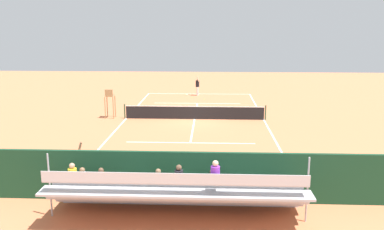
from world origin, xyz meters
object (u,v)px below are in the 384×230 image
at_px(tennis_net, 195,112).
at_px(equipment_bag, 190,190).
at_px(tennis_ball_near, 192,97).
at_px(tennis_racket, 187,95).
at_px(tennis_player, 197,85).
at_px(courtside_bench, 232,181).
at_px(umpire_chair, 110,100).
at_px(bleacher_stand, 173,192).
at_px(tennis_ball_far, 204,99).
at_px(line_judge, 80,165).

distance_m(tennis_net, equipment_bag, 13.41).
bearing_deg(tennis_ball_near, tennis_racket, -71.55).
bearing_deg(tennis_player, courtside_bench, 95.33).
xyz_separation_m(umpire_chair, courtside_bench, (-8.25, 13.40, -0.76)).
relative_size(umpire_chair, tennis_ball_near, 32.42).
height_order(bleacher_stand, tennis_player, bleacher_stand).
xyz_separation_m(tennis_net, tennis_ball_far, (-0.57, -7.96, -0.47)).
bearing_deg(equipment_bag, tennis_racket, -86.43).
height_order(tennis_racket, tennis_ball_near, tennis_ball_near).
bearing_deg(tennis_ball_far, equipment_bag, 89.40).
distance_m(equipment_bag, tennis_ball_far, 21.36).
distance_m(tennis_net, tennis_ball_near, 8.80).
bearing_deg(equipment_bag, courtside_bench, -175.70).
relative_size(equipment_bag, tennis_player, 0.47).
height_order(courtside_bench, equipment_bag, courtside_bench).
bearing_deg(tennis_racket, tennis_player, 159.99).
relative_size(tennis_net, tennis_racket, 19.10).
xyz_separation_m(umpire_chair, tennis_ball_near, (-5.62, -8.63, -1.28)).
height_order(tennis_player, tennis_ball_near, tennis_player).
relative_size(bleacher_stand, tennis_player, 4.70).
relative_size(umpire_chair, equipment_bag, 2.38).
height_order(umpire_chair, equipment_bag, umpire_chair).
distance_m(bleacher_stand, courtside_bench, 3.02).
height_order(courtside_bench, tennis_ball_near, courtside_bench).
xyz_separation_m(umpire_chair, equipment_bag, (-6.55, 13.53, -1.13)).
distance_m(tennis_net, line_judge, 13.57).
relative_size(tennis_player, tennis_ball_near, 29.18).
bearing_deg(bleacher_stand, tennis_net, -90.52).
xyz_separation_m(bleacher_stand, tennis_racket, (1.00, -25.75, -0.90)).
bearing_deg(tennis_ball_near, tennis_ball_far, 145.19).
height_order(umpire_chair, line_judge, umpire_chair).
bearing_deg(tennis_ball_near, equipment_bag, 92.40).
xyz_separation_m(tennis_racket, line_judge, (3.13, 23.31, 1.00)).
height_order(courtside_bench, tennis_racket, courtside_bench).
height_order(bleacher_stand, equipment_bag, bleacher_stand).
height_order(courtside_bench, tennis_ball_far, courtside_bench).
height_order(tennis_racket, tennis_ball_far, tennis_ball_far).
relative_size(courtside_bench, tennis_ball_near, 27.27).
distance_m(courtside_bench, line_judge, 6.35).
bearing_deg(bleacher_stand, tennis_ball_far, -91.74).
relative_size(courtside_bench, equipment_bag, 2.00).
relative_size(bleacher_stand, equipment_bag, 10.07).
height_order(umpire_chair, tennis_ball_far, umpire_chair).
xyz_separation_m(umpire_chair, tennis_racket, (-5.06, -10.30, -1.30)).
xyz_separation_m(courtside_bench, tennis_player, (2.18, -23.34, 0.46)).
height_order(tennis_net, tennis_racket, tennis_net).
relative_size(tennis_net, umpire_chair, 4.81).
distance_m(courtside_bench, tennis_racket, 23.93).
bearing_deg(tennis_ball_near, umpire_chair, 56.96).
height_order(equipment_bag, line_judge, line_judge).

